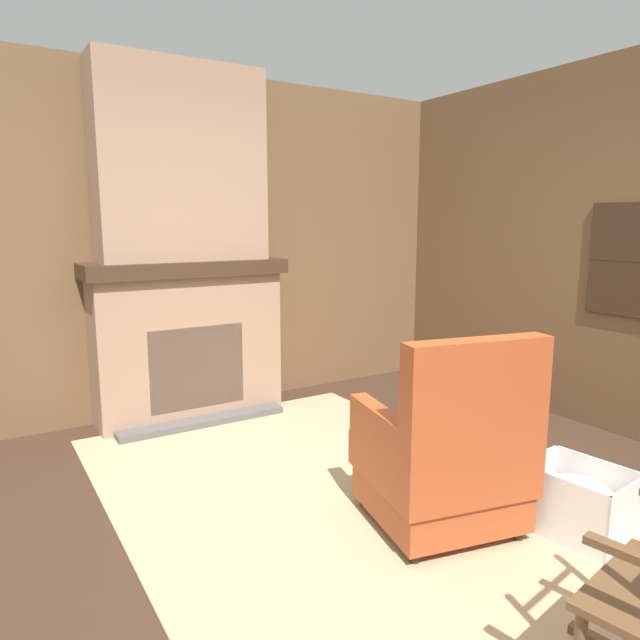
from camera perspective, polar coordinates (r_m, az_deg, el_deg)
ground_plane at (r=2.82m, az=3.92°, el=-22.58°), size 14.00×14.00×0.00m
wood_panel_wall_left at (r=4.64m, az=-14.32°, el=7.24°), size 0.06×5.54×2.65m
fireplace_hearth at (r=4.50m, az=-13.00°, el=-2.01°), size 0.61×1.50×1.22m
chimney_breast at (r=4.44m, az=-13.73°, el=14.92°), size 0.35×1.23×1.41m
area_rug at (r=3.14m, az=2.96°, el=-18.79°), size 3.65×2.16×0.01m
armchair at (r=2.94m, az=12.40°, el=-13.53°), size 0.82×0.83×1.01m
firewood_stack at (r=4.70m, az=14.77°, el=-7.83°), size 0.45×0.49×0.22m
laundry_basket at (r=3.17m, az=24.43°, el=-16.15°), size 0.50×0.41×0.34m
oil_lamp_vase at (r=4.32m, az=-20.54°, el=6.70°), size 0.10×0.10×0.29m
storage_case at (r=4.50m, az=-12.33°, el=6.69°), size 0.16×0.26×0.12m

